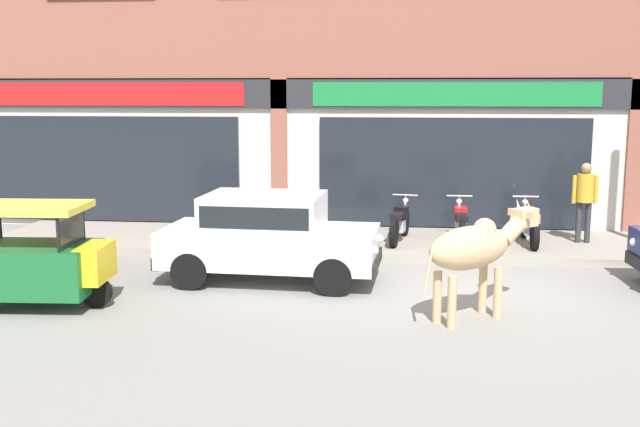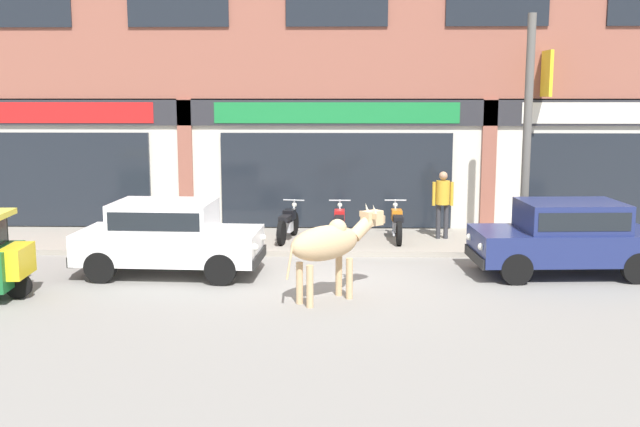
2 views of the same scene
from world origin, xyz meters
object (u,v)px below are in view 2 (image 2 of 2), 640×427
at_px(cow, 329,243).
at_px(motorcycle_2, 397,224).
at_px(car_1, 567,234).
at_px(motorcycle_0, 288,224).
at_px(utility_pole, 527,134).
at_px(pedestrian, 443,197).
at_px(motorcycle_1, 339,224).
at_px(car_0, 168,234).

xyz_separation_m(cow, motorcycle_2, (1.52, 4.75, -0.50)).
relative_size(cow, car_1, 0.48).
bearing_deg(motorcycle_2, motorcycle_0, -179.13).
xyz_separation_m(cow, utility_pole, (4.21, 3.73, 1.66)).
xyz_separation_m(cow, pedestrian, (2.61, 4.97, 0.10)).
distance_m(motorcycle_2, utility_pole, 3.59).
height_order(motorcycle_1, utility_pole, utility_pole).
bearing_deg(motorcycle_0, car_0, -126.06).
height_order(car_1, motorcycle_2, car_1).
bearing_deg(utility_pole, motorcycle_1, 166.60).
bearing_deg(motorcycle_0, utility_pole, -10.61).
distance_m(motorcycle_0, utility_pole, 5.75).
xyz_separation_m(car_1, utility_pole, (-0.41, 1.79, 1.85)).
bearing_deg(car_1, car_0, -178.62).
height_order(car_1, motorcycle_1, car_1).
xyz_separation_m(cow, car_0, (-3.19, 1.75, -0.19)).
xyz_separation_m(motorcycle_0, motorcycle_2, (2.56, 0.04, 0.00)).
height_order(cow, pedestrian, pedestrian).
xyz_separation_m(pedestrian, utility_pole, (1.60, -1.24, 1.56)).
bearing_deg(utility_pole, motorcycle_0, 169.39).
bearing_deg(cow, utility_pole, 41.54).
distance_m(cow, utility_pole, 5.86).
xyz_separation_m(motorcycle_0, motorcycle_1, (1.21, -0.02, 0.00)).
height_order(motorcycle_1, pedestrian, pedestrian).
height_order(motorcycle_0, motorcycle_1, same).
relative_size(car_0, utility_pole, 0.72).
xyz_separation_m(car_1, pedestrian, (-2.01, 3.03, 0.29)).
bearing_deg(car_1, motorcycle_2, 137.78).
height_order(motorcycle_0, pedestrian, pedestrian).
height_order(car_1, pedestrian, pedestrian).
relative_size(motorcycle_1, motorcycle_2, 1.00).
bearing_deg(car_0, utility_pole, 14.97).
height_order(car_0, motorcycle_2, car_0).
distance_m(car_1, motorcycle_1, 5.24).
bearing_deg(utility_pole, pedestrian, 142.21).
height_order(car_0, motorcycle_1, car_0).
bearing_deg(pedestrian, car_0, -150.95).
xyz_separation_m(cow, motorcycle_1, (0.17, 4.69, -0.50)).
height_order(motorcycle_2, pedestrian, pedestrian).
bearing_deg(car_1, motorcycle_0, 153.89).
distance_m(motorcycle_1, motorcycle_2, 1.35).
relative_size(car_1, motorcycle_0, 2.05).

